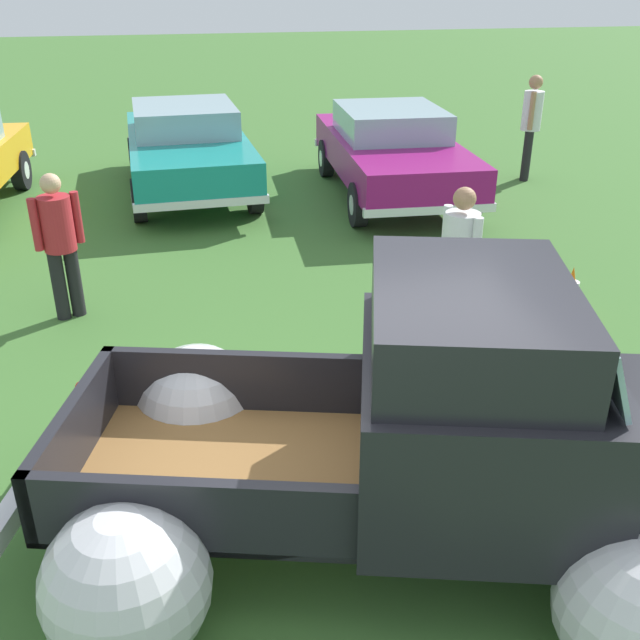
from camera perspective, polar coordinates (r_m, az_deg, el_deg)
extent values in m
plane|color=#3D6B2D|center=(5.23, 3.78, -16.67)|extent=(80.00, 80.00, 0.00)
cylinder|color=black|center=(5.88, 18.36, -8.01)|extent=(0.79, 0.41, 0.76)
cylinder|color=silver|center=(5.88, 18.36, -8.01)|extent=(0.39, 0.32, 0.34)
cylinder|color=black|center=(4.61, 23.43, -20.11)|extent=(0.79, 0.41, 0.76)
cylinder|color=silver|center=(4.61, 23.43, -20.11)|extent=(0.39, 0.32, 0.34)
cylinder|color=black|center=(5.82, -9.56, -7.29)|extent=(0.79, 0.41, 0.76)
cylinder|color=silver|center=(5.82, -9.56, -7.29)|extent=(0.39, 0.32, 0.34)
cylinder|color=black|center=(4.53, -14.55, -19.39)|extent=(0.79, 0.41, 0.76)
cylinder|color=silver|center=(4.53, -14.55, -19.39)|extent=(0.39, 0.32, 0.34)
sphere|color=silver|center=(5.83, -9.50, -6.53)|extent=(1.18, 1.18, 0.96)
sphere|color=silver|center=(4.46, -14.83, -19.30)|extent=(1.18, 1.18, 0.96)
cube|color=olive|center=(4.96, -7.29, -11.51)|extent=(2.38, 2.03, 0.04)
cube|color=black|center=(5.42, -6.05, -4.89)|extent=(2.00, 0.62, 0.50)
cube|color=black|center=(4.27, -9.29, -15.00)|extent=(2.00, 0.62, 0.50)
cube|color=black|center=(4.75, 4.49, -9.84)|extent=(0.48, 1.51, 0.50)
cube|color=black|center=(5.09, -18.51, -8.52)|extent=(0.48, 1.51, 0.50)
cube|color=black|center=(4.67, 12.21, -7.71)|extent=(1.85, 2.02, 0.95)
cube|color=black|center=(4.31, 11.76, 0.05)|extent=(1.52, 1.79, 0.45)
cube|color=#8CADB7|center=(4.46, 19.96, -0.42)|extent=(0.53, 1.45, 0.38)
sphere|color=silver|center=(5.89, 18.35, -7.53)|extent=(1.13, 1.13, 0.92)
sphere|color=silver|center=(4.56, 23.64, -20.03)|extent=(1.13, 1.13, 0.92)
cube|color=silver|center=(5.39, -21.11, -10.96)|extent=(0.64, 1.94, 0.14)
sphere|color=red|center=(5.87, -18.06, -5.05)|extent=(0.14, 0.14, 0.11)
cylinder|color=black|center=(13.83, -22.32, 10.75)|extent=(0.25, 0.67, 0.66)
cylinder|color=silver|center=(13.83, -22.32, 10.75)|extent=(0.23, 0.31, 0.30)
cylinder|color=black|center=(11.59, -5.14, 9.90)|extent=(0.23, 0.67, 0.66)
cylinder|color=silver|center=(11.59, -5.14, 9.90)|extent=(0.22, 0.31, 0.30)
cylinder|color=black|center=(11.47, -13.95, 9.05)|extent=(0.23, 0.67, 0.66)
cylinder|color=silver|center=(11.47, -13.95, 9.05)|extent=(0.22, 0.31, 0.30)
cylinder|color=black|center=(14.38, -7.09, 13.00)|extent=(0.23, 0.67, 0.66)
cylinder|color=silver|center=(14.38, -7.09, 13.00)|extent=(0.22, 0.31, 0.30)
cylinder|color=black|center=(14.28, -14.25, 12.32)|extent=(0.23, 0.67, 0.66)
cylinder|color=silver|center=(14.28, -14.25, 12.32)|extent=(0.22, 0.31, 0.30)
cube|color=teal|center=(12.81, -10.29, 12.89)|extent=(2.07, 4.62, 0.55)
cube|color=#8CADB7|center=(12.88, -10.54, 15.22)|extent=(1.72, 1.98, 0.45)
cube|color=silver|center=(15.04, -10.94, 13.78)|extent=(1.94, 0.18, 0.12)
cube|color=silver|center=(10.72, -9.17, 8.98)|extent=(1.94, 0.18, 0.12)
cylinder|color=black|center=(11.41, 11.60, 9.20)|extent=(0.23, 0.67, 0.66)
cylinder|color=silver|center=(11.41, 11.60, 9.20)|extent=(0.23, 0.31, 0.30)
cylinder|color=black|center=(10.94, 2.99, 8.97)|extent=(0.23, 0.67, 0.66)
cylinder|color=silver|center=(10.94, 2.99, 8.97)|extent=(0.23, 0.31, 0.30)
cylinder|color=black|center=(14.05, 7.61, 12.66)|extent=(0.23, 0.67, 0.66)
cylinder|color=silver|center=(14.05, 7.61, 12.66)|extent=(0.23, 0.31, 0.30)
cylinder|color=black|center=(13.68, 0.49, 12.51)|extent=(0.23, 0.67, 0.66)
cylinder|color=silver|center=(13.68, 0.49, 12.51)|extent=(0.23, 0.31, 0.30)
cube|color=#8C1466|center=(12.39, 5.65, 12.73)|extent=(2.05, 4.59, 0.55)
cube|color=#8CADB7|center=(12.45, 5.54, 15.16)|extent=(1.69, 1.97, 0.45)
cube|color=silver|center=(14.55, 3.43, 13.78)|extent=(1.90, 0.19, 0.12)
cube|color=silver|center=(10.40, 8.58, 8.49)|extent=(1.90, 0.19, 0.12)
cylinder|color=black|center=(8.48, -18.60, 2.84)|extent=(0.20, 0.20, 0.78)
cylinder|color=black|center=(8.44, -19.69, 2.56)|extent=(0.20, 0.20, 0.78)
cylinder|color=#B2262D|center=(8.23, -19.84, 7.09)|extent=(0.45, 0.45, 0.59)
cylinder|color=#B2262D|center=(8.28, -18.42, 7.62)|extent=(0.12, 0.12, 0.56)
cylinder|color=#B2262D|center=(8.17, -21.34, 6.93)|extent=(0.12, 0.12, 0.56)
sphere|color=#DBAD84|center=(8.11, -20.30, 9.95)|extent=(0.28, 0.28, 0.21)
cylinder|color=black|center=(14.01, 15.87, 12.36)|extent=(0.20, 0.20, 0.89)
cylinder|color=black|center=(13.85, 15.82, 12.21)|extent=(0.20, 0.20, 0.89)
cylinder|color=silver|center=(13.78, 16.24, 15.40)|extent=(0.46, 0.46, 0.66)
cylinder|color=silver|center=(13.99, 16.32, 15.68)|extent=(0.12, 0.12, 0.63)
cylinder|color=#A87A56|center=(13.56, 16.20, 15.39)|extent=(0.12, 0.12, 0.63)
sphere|color=#A87A56|center=(13.71, 16.50, 17.38)|extent=(0.33, 0.33, 0.24)
cylinder|color=navy|center=(7.55, 10.06, 1.08)|extent=(0.19, 0.19, 0.81)
cylinder|color=navy|center=(7.44, 10.89, 0.60)|extent=(0.19, 0.19, 0.81)
cylinder|color=silver|center=(7.23, 10.92, 5.92)|extent=(0.43, 0.43, 0.61)
cylinder|color=silver|center=(7.37, 9.83, 6.67)|extent=(0.11, 0.11, 0.58)
cylinder|color=silver|center=(7.06, 12.10, 5.60)|extent=(0.11, 0.11, 0.58)
sphere|color=#A87A56|center=(7.09, 11.22, 9.28)|extent=(0.28, 0.28, 0.22)
cube|color=black|center=(8.50, 18.62, 0.10)|extent=(0.36, 0.36, 0.03)
cone|color=orange|center=(8.38, 18.93, 2.03)|extent=(0.28, 0.28, 0.60)
cylinder|color=white|center=(8.34, 19.02, 2.60)|extent=(0.17, 0.17, 0.08)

